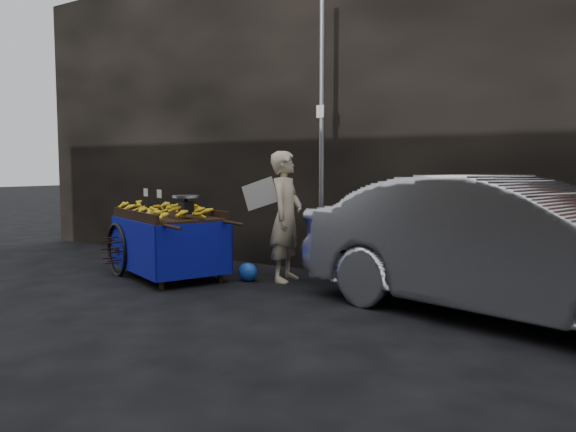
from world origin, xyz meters
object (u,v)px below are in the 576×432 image
Objects in this scene: banana_cart at (167,222)px; parked_car at (511,248)px; vendor at (286,216)px; plastic_bag at (248,272)px.

parked_car reaches higher than banana_cart.
vendor is at bearing 45.14° from banana_cart.
plastic_bag is 0.06× the size of parked_car.
vendor is 6.28× the size of plastic_bag.
plastic_bag is at bearing 101.96° from parked_car.
banana_cart is 1.41m from plastic_bag.
banana_cart is 1.76m from vendor.
parked_car is (3.07, -0.33, -0.15)m from vendor.
banana_cart is 9.02× the size of plastic_bag.
parked_car is (3.51, -0.02, 0.63)m from plastic_bag.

